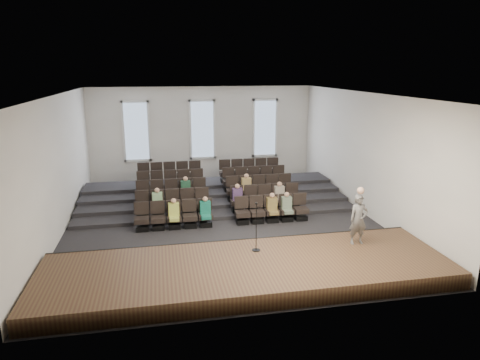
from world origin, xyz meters
TOP-DOWN VIEW (x-y plane):
  - ground at (0.00, 0.00)m, footprint 14.00×14.00m
  - ceiling at (0.00, 0.00)m, footprint 12.00×14.00m
  - wall_back at (0.00, 7.02)m, footprint 12.00×0.04m
  - wall_front at (0.00, -7.02)m, footprint 12.00×0.04m
  - wall_left at (-6.02, 0.00)m, footprint 0.04×14.00m
  - wall_right at (6.02, 0.00)m, footprint 0.04×14.00m
  - stage at (0.00, -5.10)m, footprint 11.80×3.60m
  - stage_lip at (0.00, -3.33)m, footprint 11.80×0.06m
  - risers at (0.00, 3.17)m, footprint 11.80×4.80m
  - seating_rows at (-0.00, 1.54)m, footprint 6.80×4.70m
  - windows at (0.00, 6.95)m, footprint 8.44×0.10m
  - audience at (0.28, 0.22)m, footprint 5.45×2.64m
  - speaker at (3.73, -4.35)m, footprint 0.59×0.39m
  - mic_stand at (0.43, -4.28)m, footprint 0.26×0.26m

SIDE VIEW (x-z plane):
  - ground at x=0.00m, z-range 0.00..0.00m
  - risers at x=0.00m, z-range -0.10..0.50m
  - stage at x=0.00m, z-range 0.00..0.50m
  - stage_lip at x=0.00m, z-range -0.01..0.51m
  - seating_rows at x=0.00m, z-range -0.15..1.52m
  - audience at x=0.28m, z-range 0.25..1.35m
  - mic_stand at x=0.43m, z-range 0.18..1.74m
  - speaker at x=3.73m, z-range 0.50..2.12m
  - wall_back at x=0.00m, z-range 0.00..5.00m
  - wall_front at x=0.00m, z-range 0.00..5.00m
  - wall_left at x=-6.02m, z-range 0.00..5.00m
  - wall_right at x=6.02m, z-range 0.00..5.00m
  - windows at x=0.00m, z-range 1.08..4.32m
  - ceiling at x=0.00m, z-range 5.00..5.02m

